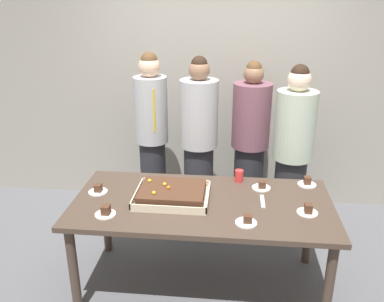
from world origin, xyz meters
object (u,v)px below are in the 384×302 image
(plated_slice_far_left, at_px, (98,190))
(plated_slice_center_back, at_px, (307,183))
(plated_slice_center_front, at_px, (106,212))
(plated_slice_far_right, at_px, (308,211))
(party_table, at_px, (202,211))
(plated_slice_near_left, at_px, (247,221))
(person_striped_tie_right, at_px, (250,142))
(person_serving_front, at_px, (152,137))
(sheet_cake, at_px, (172,194))
(person_green_shirt_behind, at_px, (292,153))
(plated_slice_near_right, at_px, (262,186))
(person_far_right_suit, at_px, (199,145))
(cake_server_utensil, at_px, (263,201))
(drink_cup_nearest, at_px, (239,176))

(plated_slice_far_left, relative_size, plated_slice_center_back, 1.00)
(plated_slice_center_front, bearing_deg, plated_slice_far_right, 6.63)
(party_table, height_order, plated_slice_near_left, plated_slice_near_left)
(plated_slice_center_back, relative_size, person_striped_tie_right, 0.09)
(person_serving_front, relative_size, person_striped_tie_right, 1.05)
(party_table, distance_m, plated_slice_center_back, 0.92)
(plated_slice_center_front, relative_size, plated_slice_center_back, 1.00)
(sheet_cake, bearing_deg, person_serving_front, 109.34)
(sheet_cake, xyz_separation_m, plated_slice_near_left, (0.56, -0.30, -0.03))
(sheet_cake, height_order, person_serving_front, person_serving_front)
(party_table, height_order, person_green_shirt_behind, person_green_shirt_behind)
(plated_slice_near_right, distance_m, person_striped_tie_right, 0.88)
(sheet_cake, relative_size, person_far_right_suit, 0.32)
(plated_slice_far_right, distance_m, person_green_shirt_behind, 0.95)
(plated_slice_center_back, distance_m, person_green_shirt_behind, 0.49)
(plated_slice_near_left, distance_m, plated_slice_far_right, 0.47)
(party_table, bearing_deg, person_far_right_suit, 96.63)
(party_table, distance_m, person_striped_tie_right, 1.22)
(plated_slice_center_back, bearing_deg, plated_slice_near_left, -127.89)
(plated_slice_far_left, distance_m, person_striped_tie_right, 1.63)
(plated_slice_far_right, bearing_deg, plated_slice_center_front, -173.37)
(plated_slice_far_left, bearing_deg, plated_slice_center_front, -63.94)
(person_serving_front, bearing_deg, plated_slice_far_left, -34.52)
(plated_slice_near_right, distance_m, plated_slice_far_left, 1.31)
(cake_server_utensil, relative_size, person_striped_tie_right, 0.12)
(party_table, height_order, plated_slice_center_front, plated_slice_center_front)
(plated_slice_far_right, distance_m, person_striped_tie_right, 1.30)
(sheet_cake, distance_m, plated_slice_far_right, 1.01)
(sheet_cake, relative_size, person_serving_front, 0.32)
(cake_server_utensil, distance_m, person_green_shirt_behind, 0.87)
(plated_slice_near_left, bearing_deg, person_serving_front, 125.15)
(plated_slice_far_left, xyz_separation_m, plated_slice_center_front, (0.16, -0.34, 0.00))
(person_serving_front, relative_size, person_green_shirt_behind, 1.04)
(drink_cup_nearest, relative_size, person_green_shirt_behind, 0.06)
(plated_slice_far_right, xyz_separation_m, drink_cup_nearest, (-0.49, 0.49, 0.03))
(party_table, xyz_separation_m, person_serving_front, (-0.58, 1.01, 0.23))
(plated_slice_near_left, bearing_deg, plated_slice_center_front, 179.20)
(person_serving_front, bearing_deg, plated_slice_center_back, 46.47)
(plated_slice_center_back, height_order, drink_cup_nearest, drink_cup_nearest)
(person_striped_tie_right, bearing_deg, sheet_cake, -0.02)
(plated_slice_far_left, bearing_deg, person_serving_front, 74.84)
(plated_slice_center_front, distance_m, person_far_right_suit, 1.28)
(plated_slice_far_left, bearing_deg, person_green_shirt_behind, 25.93)
(drink_cup_nearest, relative_size, cake_server_utensil, 0.50)
(drink_cup_nearest, xyz_separation_m, person_green_shirt_behind, (0.49, 0.46, 0.05))
(plated_slice_near_left, relative_size, person_green_shirt_behind, 0.09)
(person_serving_front, distance_m, person_green_shirt_behind, 1.36)
(person_serving_front, bearing_deg, person_far_right_suit, 55.75)
(plated_slice_near_left, height_order, plated_slice_center_front, plated_slice_center_front)
(party_table, relative_size, plated_slice_far_right, 13.10)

